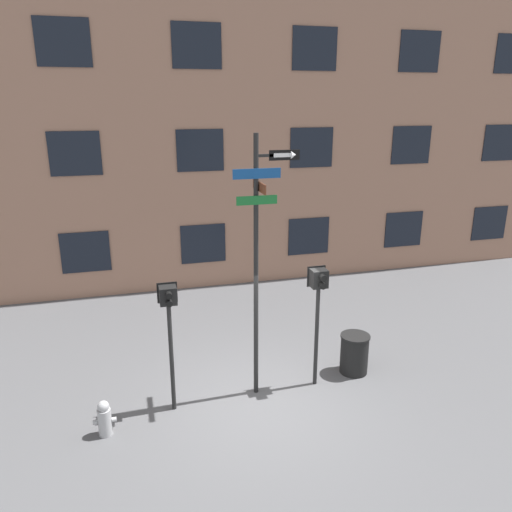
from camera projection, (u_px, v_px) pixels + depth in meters
name	position (u px, v px, depth m)	size (l,w,h in m)	color
ground_plane	(260.00, 404.00, 9.64)	(60.00, 60.00, 0.00)	#515154
building_facade	(197.00, 100.00, 14.25)	(24.00, 0.63, 11.22)	#936B56
street_sign_pole	(259.00, 249.00, 9.14)	(1.22, 0.83, 5.07)	black
pedestrian_signal_left	(169.00, 315.00, 8.90)	(0.36, 0.40, 2.51)	black
pedestrian_signal_right	(318.00, 295.00, 9.73)	(0.37, 0.40, 2.52)	black
fire_hydrant	(105.00, 419.00, 8.66)	(0.40, 0.24, 0.67)	#A5A5A8
trash_bin	(354.00, 354.00, 10.64)	(0.63, 0.63, 0.87)	black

